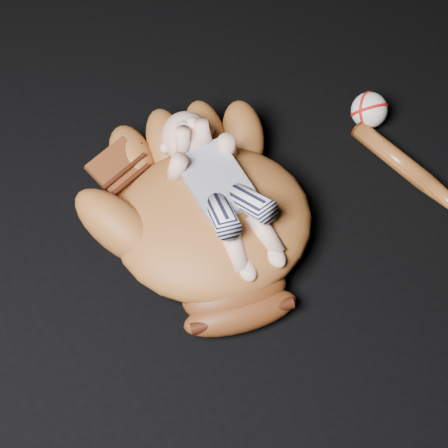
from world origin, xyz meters
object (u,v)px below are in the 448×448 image
at_px(baseball, 369,110).
at_px(baseball_glove, 213,215).
at_px(newborn_baby, 223,191).
at_px(baseball_bat, 436,190).

bearing_deg(baseball, baseball_glove, -157.47).
xyz_separation_m(newborn_baby, baseball, (0.38, 0.16, -0.09)).
height_order(baseball_glove, baseball, baseball_glove).
relative_size(baseball_glove, baseball_bat, 1.25).
height_order(baseball_glove, newborn_baby, newborn_baby).
distance_m(newborn_baby, baseball_bat, 0.44).
height_order(baseball_glove, baseball_bat, baseball_glove).
xyz_separation_m(baseball_glove, baseball_bat, (0.45, -0.05, -0.06)).
relative_size(baseball_glove, newborn_baby, 1.46).
height_order(baseball_bat, baseball, baseball).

